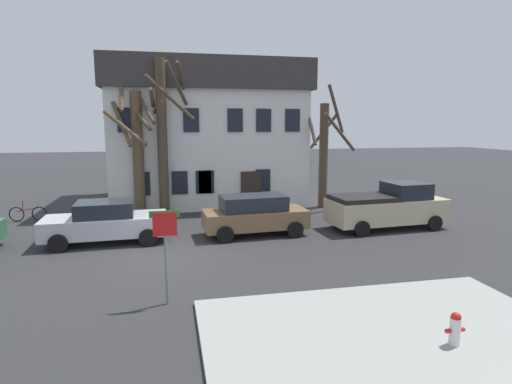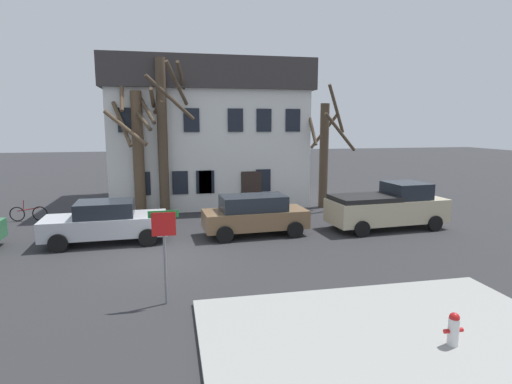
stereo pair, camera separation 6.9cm
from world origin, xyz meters
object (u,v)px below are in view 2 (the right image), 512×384
object	(u,v)px
tree_bare_mid	(163,132)
pickup_truck_beige	(388,207)
car_silver_sedan	(106,222)
fire_hydrant	(454,328)
car_brown_wagon	(254,214)
street_sign_pole	(164,239)
bicycle_leaning	(29,214)
building_main	(206,132)
tree_bare_far	(325,150)
tree_bare_near	(138,147)

from	to	relation	value
tree_bare_mid	pickup_truck_beige	bearing A→B (deg)	-25.85
car_silver_sedan	fire_hydrant	xyz separation A→B (m)	(8.09, -9.75, -0.34)
car_brown_wagon	street_sign_pole	distance (m)	7.20
car_silver_sedan	bicycle_leaning	world-z (taller)	car_silver_sedan
car_brown_wagon	street_sign_pole	size ratio (longest dim) A/B	1.78
building_main	tree_bare_far	size ratio (longest dim) A/B	1.67
bicycle_leaning	car_brown_wagon	bearing A→B (deg)	-24.63
building_main	pickup_truck_beige	world-z (taller)	building_main
car_silver_sedan	bicycle_leaning	bearing A→B (deg)	132.60
car_silver_sedan	fire_hydrant	bearing A→B (deg)	-50.30
tree_bare_far	street_sign_pole	world-z (taller)	tree_bare_far
tree_bare_near	fire_hydrant	size ratio (longest dim) A/B	10.30
tree_bare_near	car_brown_wagon	size ratio (longest dim) A/B	1.65
fire_hydrant	tree_bare_far	bearing A→B (deg)	79.30
car_silver_sedan	building_main	bearing A→B (deg)	61.86
tree_bare_near	car_brown_wagon	world-z (taller)	tree_bare_near
pickup_truck_beige	street_sign_pole	size ratio (longest dim) A/B	2.18
car_brown_wagon	fire_hydrant	xyz separation A→B (m)	(2.18, -9.67, -0.39)
building_main	car_silver_sedan	bearing A→B (deg)	-118.14
tree_bare_far	street_sign_pole	xyz separation A→B (m)	(-8.53, -11.16, -1.46)
fire_hydrant	tree_bare_near	bearing A→B (deg)	116.16
pickup_truck_beige	street_sign_pole	distance (m)	11.38
street_sign_pole	building_main	bearing A→B (deg)	80.91
tree_bare_near	tree_bare_far	size ratio (longest dim) A/B	1.09
fire_hydrant	bicycle_leaning	bearing A→B (deg)	130.65
tree_bare_far	pickup_truck_beige	world-z (taller)	tree_bare_far
car_brown_wagon	bicycle_leaning	distance (m)	11.12
building_main	tree_bare_far	xyz separation A→B (m)	(6.10, -3.99, -0.90)
car_silver_sedan	car_brown_wagon	bearing A→B (deg)	-0.75
street_sign_pole	bicycle_leaning	size ratio (longest dim) A/B	1.41
building_main	car_silver_sedan	xyz separation A→B (m)	(-4.76, -8.89, -3.27)
street_sign_pole	bicycle_leaning	bearing A→B (deg)	121.08
street_sign_pole	bicycle_leaning	xyz separation A→B (m)	(-6.52, 10.81, -1.37)
bicycle_leaning	tree_bare_far	bearing A→B (deg)	1.33
car_silver_sedan	pickup_truck_beige	world-z (taller)	pickup_truck_beige
building_main	car_silver_sedan	world-z (taller)	building_main
tree_bare_mid	street_sign_pole	world-z (taller)	tree_bare_mid
tree_bare_mid	bicycle_leaning	distance (m)	7.48
tree_bare_mid	car_silver_sedan	size ratio (longest dim) A/B	1.65
car_brown_wagon	fire_hydrant	size ratio (longest dim) A/B	6.23
car_brown_wagon	street_sign_pole	bearing A→B (deg)	-120.11
tree_bare_mid	car_brown_wagon	xyz separation A→B (m)	(3.68, -4.58, -3.33)
building_main	fire_hydrant	world-z (taller)	building_main
building_main	car_silver_sedan	size ratio (longest dim) A/B	2.37
tree_bare_near	street_sign_pole	xyz separation A→B (m)	(1.35, -10.98, -1.75)
tree_bare_near	fire_hydrant	world-z (taller)	tree_bare_near
pickup_truck_beige	tree_bare_far	bearing A→B (deg)	101.92
tree_bare_far	car_silver_sedan	bearing A→B (deg)	-155.70
tree_bare_far	car_silver_sedan	size ratio (longest dim) A/B	1.41
tree_bare_near	tree_bare_far	xyz separation A→B (m)	(9.87, 0.18, -0.30)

